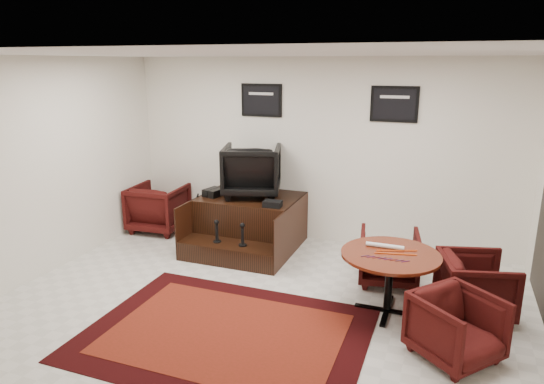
{
  "coord_description": "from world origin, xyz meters",
  "views": [
    {
      "loc": [
        1.91,
        -4.53,
        2.73
      ],
      "look_at": [
        -0.13,
        0.9,
        1.16
      ],
      "focal_mm": 32.0,
      "sensor_mm": 36.0,
      "label": 1
    }
  ],
  "objects_px": {
    "shine_chair": "(252,168)",
    "meeting_table": "(390,261)",
    "shine_podium": "(249,224)",
    "armchair_side": "(158,205)",
    "table_chair_corner": "(457,324)",
    "table_chair_back": "(389,254)",
    "table_chair_window": "(476,283)"
  },
  "relations": [
    {
      "from": "shine_chair",
      "to": "meeting_table",
      "type": "bearing_deg",
      "value": 130.27
    },
    {
      "from": "shine_chair",
      "to": "meeting_table",
      "type": "relative_size",
      "value": 0.79
    },
    {
      "from": "shine_podium",
      "to": "armchair_side",
      "type": "relative_size",
      "value": 1.8
    },
    {
      "from": "armchair_side",
      "to": "shine_podium",
      "type": "bearing_deg",
      "value": 170.92
    },
    {
      "from": "armchair_side",
      "to": "table_chair_corner",
      "type": "distance_m",
      "value": 5.12
    },
    {
      "from": "shine_podium",
      "to": "shine_chair",
      "type": "bearing_deg",
      "value": 90.0
    },
    {
      "from": "shine_podium",
      "to": "armchair_side",
      "type": "height_order",
      "value": "armchair_side"
    },
    {
      "from": "shine_podium",
      "to": "shine_chair",
      "type": "height_order",
      "value": "shine_chair"
    },
    {
      "from": "armchair_side",
      "to": "table_chair_back",
      "type": "distance_m",
      "value": 3.9
    },
    {
      "from": "table_chair_back",
      "to": "table_chair_corner",
      "type": "distance_m",
      "value": 1.68
    },
    {
      "from": "armchair_side",
      "to": "table_chair_window",
      "type": "xyz_separation_m",
      "value": [
        4.84,
        -1.16,
        -0.05
      ]
    },
    {
      "from": "meeting_table",
      "to": "shine_podium",
      "type": "bearing_deg",
      "value": 149.92
    },
    {
      "from": "shine_chair",
      "to": "armchair_side",
      "type": "bearing_deg",
      "value": -16.89
    },
    {
      "from": "meeting_table",
      "to": "table_chair_back",
      "type": "bearing_deg",
      "value": 97.4
    },
    {
      "from": "armchair_side",
      "to": "meeting_table",
      "type": "height_order",
      "value": "armchair_side"
    },
    {
      "from": "armchair_side",
      "to": "meeting_table",
      "type": "relative_size",
      "value": 0.79
    },
    {
      "from": "armchair_side",
      "to": "table_chair_corner",
      "type": "bearing_deg",
      "value": 151.44
    },
    {
      "from": "shine_podium",
      "to": "table_chair_corner",
      "type": "relative_size",
      "value": 2.15
    },
    {
      "from": "armchair_side",
      "to": "table_chair_window",
      "type": "relative_size",
      "value": 1.13
    },
    {
      "from": "table_chair_window",
      "to": "shine_podium",
      "type": "bearing_deg",
      "value": 57.16
    },
    {
      "from": "shine_chair",
      "to": "table_chair_window",
      "type": "relative_size",
      "value": 1.13
    },
    {
      "from": "shine_podium",
      "to": "meeting_table",
      "type": "distance_m",
      "value": 2.62
    },
    {
      "from": "meeting_table",
      "to": "table_chair_window",
      "type": "relative_size",
      "value": 1.44
    },
    {
      "from": "table_chair_back",
      "to": "shine_chair",
      "type": "bearing_deg",
      "value": -26.11
    },
    {
      "from": "shine_podium",
      "to": "meeting_table",
      "type": "xyz_separation_m",
      "value": [
        2.26,
        -1.31,
        0.27
      ]
    },
    {
      "from": "shine_podium",
      "to": "meeting_table",
      "type": "bearing_deg",
      "value": -30.08
    },
    {
      "from": "armchair_side",
      "to": "table_chair_back",
      "type": "height_order",
      "value": "armchair_side"
    },
    {
      "from": "table_chair_corner",
      "to": "shine_podium",
      "type": "bearing_deg",
      "value": 96.69
    },
    {
      "from": "table_chair_corner",
      "to": "table_chair_back",
      "type": "bearing_deg",
      "value": 69.52
    },
    {
      "from": "shine_chair",
      "to": "table_chair_back",
      "type": "relative_size",
      "value": 1.15
    },
    {
      "from": "shine_chair",
      "to": "table_chair_corner",
      "type": "height_order",
      "value": "shine_chair"
    },
    {
      "from": "shine_chair",
      "to": "meeting_table",
      "type": "height_order",
      "value": "shine_chair"
    }
  ]
}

